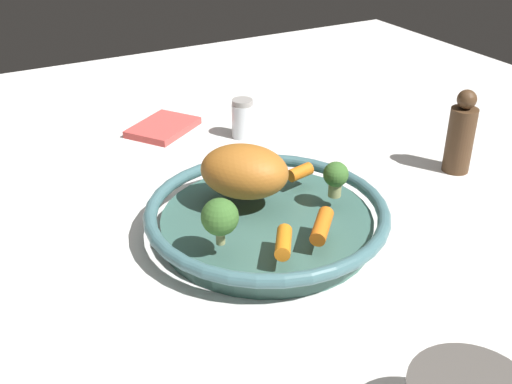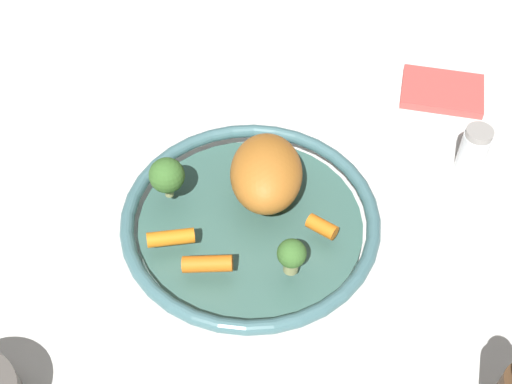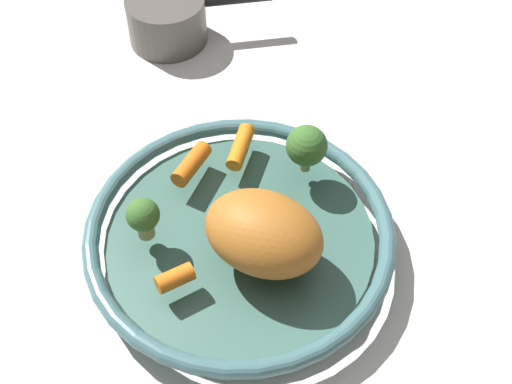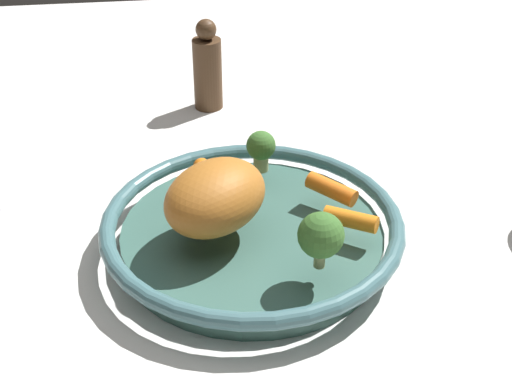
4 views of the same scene
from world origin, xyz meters
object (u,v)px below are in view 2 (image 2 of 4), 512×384
(broccoli_floret_mid, at_px, (292,255))
(baby_carrot_back, at_px, (171,238))
(serving_bowl, at_px, (250,224))
(dish_towel, at_px, (442,91))
(baby_carrot_right, at_px, (322,227))
(salt_shaker, at_px, (474,149))
(roast_chicken_piece, at_px, (266,173))
(broccoli_floret_large, at_px, (167,176))
(baby_carrot_center, at_px, (207,264))

(broccoli_floret_mid, bearing_deg, baby_carrot_back, 31.13)
(serving_bowl, relative_size, dish_towel, 2.65)
(baby_carrot_right, xyz_separation_m, salt_shaker, (-0.05, -0.28, -0.02))
(roast_chicken_piece, bearing_deg, broccoli_floret_mid, 149.59)
(baby_carrot_back, height_order, dish_towel, baby_carrot_back)
(salt_shaker, bearing_deg, dish_towel, -38.97)
(broccoli_floret_mid, height_order, broccoli_floret_large, broccoli_floret_large)
(baby_carrot_center, xyz_separation_m, broccoli_floret_mid, (-0.07, -0.08, 0.02))
(salt_shaker, relative_size, dish_towel, 0.57)
(salt_shaker, bearing_deg, broccoli_floret_mid, 84.75)
(serving_bowl, xyz_separation_m, baby_carrot_back, (0.04, 0.11, 0.03))
(dish_towel, bearing_deg, serving_bowl, 89.14)
(serving_bowl, bearing_deg, salt_shaker, -111.95)
(baby_carrot_back, bearing_deg, baby_carrot_right, -128.34)
(baby_carrot_back, distance_m, broccoli_floret_large, 0.09)
(dish_towel, bearing_deg, salt_shaker, 141.03)
(salt_shaker, height_order, dish_towel, salt_shaker)
(roast_chicken_piece, xyz_separation_m, broccoli_floret_large, (0.09, 0.10, 0.00))
(baby_carrot_right, bearing_deg, broccoli_floret_large, 29.38)
(baby_carrot_right, distance_m, baby_carrot_back, 0.20)
(roast_chicken_piece, relative_size, baby_carrot_center, 2.07)
(baby_carrot_center, relative_size, baby_carrot_right, 1.57)
(broccoli_floret_mid, bearing_deg, serving_bowl, -13.64)
(serving_bowl, bearing_deg, baby_carrot_back, 71.13)
(baby_carrot_right, bearing_deg, dish_towel, -78.30)
(broccoli_floret_large, distance_m, dish_towel, 0.51)
(roast_chicken_piece, distance_m, broccoli_floret_large, 0.13)
(serving_bowl, bearing_deg, broccoli_floret_large, 29.57)
(serving_bowl, height_order, roast_chicken_piece, roast_chicken_piece)
(baby_carrot_back, distance_m, broccoli_floret_mid, 0.16)
(baby_carrot_center, distance_m, baby_carrot_right, 0.16)
(baby_carrot_right, relative_size, salt_shaker, 0.52)
(baby_carrot_right, distance_m, broccoli_floret_mid, 0.08)
(baby_carrot_right, distance_m, broccoli_floret_large, 0.22)
(baby_carrot_right, xyz_separation_m, broccoli_floret_mid, (-0.01, 0.07, 0.02))
(broccoli_floret_large, xyz_separation_m, salt_shaker, (-0.24, -0.39, -0.05))
(baby_carrot_center, distance_m, broccoli_floret_large, 0.14)
(roast_chicken_piece, bearing_deg, broccoli_floret_large, 48.81)
(baby_carrot_center, height_order, broccoli_floret_mid, broccoli_floret_mid)
(roast_chicken_piece, distance_m, dish_towel, 0.40)
(roast_chicken_piece, bearing_deg, salt_shaker, -117.05)
(serving_bowl, xyz_separation_m, broccoli_floret_large, (0.10, 0.06, 0.06))
(baby_carrot_center, bearing_deg, baby_carrot_back, 6.89)
(baby_carrot_back, xyz_separation_m, broccoli_floret_large, (0.07, -0.05, 0.03))
(salt_shaker, bearing_deg, baby_carrot_center, 76.16)
(baby_carrot_center, relative_size, dish_towel, 0.47)
(broccoli_floret_mid, xyz_separation_m, salt_shaker, (-0.03, -0.36, -0.04))
(broccoli_floret_large, bearing_deg, broccoli_floret_mid, -170.65)
(broccoli_floret_mid, height_order, salt_shaker, broccoli_floret_mid)
(roast_chicken_piece, bearing_deg, dish_towel, -92.98)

